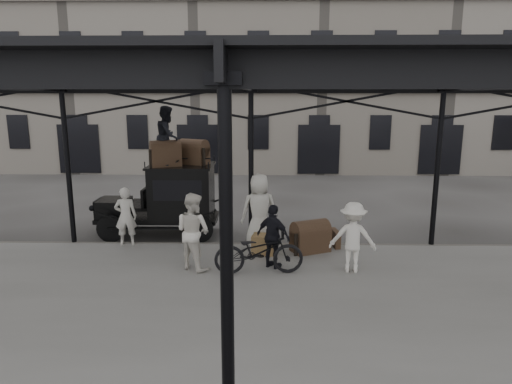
# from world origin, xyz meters

# --- Properties ---
(ground) EXTENTS (120.00, 120.00, 0.00)m
(ground) POSITION_xyz_m (0.00, 0.00, 0.00)
(ground) COLOR #383533
(ground) RESTS_ON ground
(platform) EXTENTS (28.00, 8.00, 0.15)m
(platform) POSITION_xyz_m (0.00, -2.00, 0.07)
(platform) COLOR slate
(platform) RESTS_ON ground
(canopy) EXTENTS (22.50, 9.00, 4.74)m
(canopy) POSITION_xyz_m (0.00, -1.72, 4.60)
(canopy) COLOR black
(canopy) RESTS_ON ground
(building_frontage) EXTENTS (64.00, 8.00, 14.00)m
(building_frontage) POSITION_xyz_m (0.00, 18.00, 7.00)
(building_frontage) COLOR slate
(building_frontage) RESTS_ON ground
(taxi) EXTENTS (3.65, 1.55, 2.18)m
(taxi) POSITION_xyz_m (-2.44, 3.18, 1.20)
(taxi) COLOR black
(taxi) RESTS_ON ground
(porter_left) EXTENTS (0.64, 0.47, 1.62)m
(porter_left) POSITION_xyz_m (-3.43, 1.80, 0.96)
(porter_left) COLOR beige
(porter_left) RESTS_ON platform
(porter_midleft) EXTENTS (1.13, 1.08, 1.84)m
(porter_midleft) POSITION_xyz_m (-1.31, 0.09, 1.07)
(porter_midleft) COLOR silver
(porter_midleft) RESTS_ON platform
(porter_centre) EXTENTS (1.09, 0.83, 2.00)m
(porter_centre) POSITION_xyz_m (0.23, 1.80, 1.15)
(porter_centre) COLOR beige
(porter_centre) RESTS_ON platform
(porter_official) EXTENTS (0.96, 0.83, 1.55)m
(porter_official) POSITION_xyz_m (0.58, 0.17, 0.92)
(porter_official) COLOR black
(porter_official) RESTS_ON platform
(porter_right) EXTENTS (1.16, 0.79, 1.66)m
(porter_right) POSITION_xyz_m (2.42, -0.01, 0.98)
(porter_right) COLOR silver
(porter_right) RESTS_ON platform
(bicycle) EXTENTS (2.11, 0.90, 1.08)m
(bicycle) POSITION_xyz_m (0.25, -0.20, 0.69)
(bicycle) COLOR black
(bicycle) RESTS_ON platform
(porter_roof) EXTENTS (0.69, 0.87, 1.73)m
(porter_roof) POSITION_xyz_m (-2.47, 3.09, 3.05)
(porter_roof) COLOR black
(porter_roof) RESTS_ON taxi
(steamer_trunk_roof_near) EXTENTS (0.99, 0.80, 0.63)m
(steamer_trunk_roof_near) POSITION_xyz_m (-2.52, 2.94, 2.49)
(steamer_trunk_roof_near) COLOR #4F3124
(steamer_trunk_roof_near) RESTS_ON taxi
(steamer_trunk_roof_far) EXTENTS (0.99, 0.85, 0.62)m
(steamer_trunk_roof_far) POSITION_xyz_m (-1.77, 3.39, 2.49)
(steamer_trunk_roof_far) COLOR #4F3124
(steamer_trunk_roof_far) RESTS_ON taxi
(steamer_trunk_platform) EXTENTS (1.12, 0.93, 0.70)m
(steamer_trunk_platform) POSITION_xyz_m (1.58, 1.37, 0.50)
(steamer_trunk_platform) COLOR #4F3124
(steamer_trunk_platform) RESTS_ON platform
(wicker_hamper) EXTENTS (0.67, 0.55, 0.50)m
(wicker_hamper) POSITION_xyz_m (0.36, 1.16, 0.40)
(wicker_hamper) COLOR brown
(wicker_hamper) RESTS_ON platform
(suitcase_upright) EXTENTS (0.23, 0.61, 0.45)m
(suitcase_upright) POSITION_xyz_m (2.31, 1.80, 0.38)
(suitcase_upright) COLOR #4F3124
(suitcase_upright) RESTS_ON platform
(suitcase_flat) EXTENTS (0.60, 0.15, 0.40)m
(suitcase_flat) POSITION_xyz_m (1.42, 1.46, 0.35)
(suitcase_flat) COLOR #4F3124
(suitcase_flat) RESTS_ON platform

